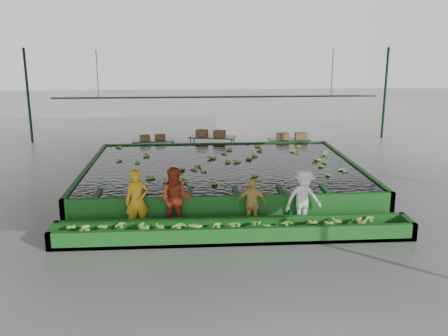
{
  "coord_description": "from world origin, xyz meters",
  "views": [
    {
      "loc": [
        -1.19,
        -16.48,
        5.38
      ],
      "look_at": [
        0.0,
        0.5,
        1.0
      ],
      "focal_mm": 40.0,
      "sensor_mm": 36.0,
      "label": 1
    }
  ],
  "objects": [
    {
      "name": "floating_bananas",
      "position": [
        0.0,
        2.3,
        0.85
      ],
      "size": [
        8.3,
        5.66,
        0.11
      ],
      "primitive_type": null,
      "color": "#8AC841",
      "rests_on": "tank_water"
    },
    {
      "name": "sorting_trough",
      "position": [
        0.0,
        -3.6,
        0.25
      ],
      "size": [
        10.0,
        1.0,
        0.5
      ],
      "primitive_type": null,
      "color": "#185A1B",
      "rests_on": "ground"
    },
    {
      "name": "worker_d",
      "position": [
        2.09,
        -2.8,
        0.89
      ],
      "size": [
        1.28,
        0.94,
        1.78
      ],
      "primitive_type": "imported",
      "rotation": [
        0.0,
        0.0,
        0.27
      ],
      "color": "white",
      "rests_on": "ground"
    },
    {
      "name": "box_stack_mid",
      "position": [
        -0.2,
        6.56,
        0.98
      ],
      "size": [
        1.43,
        0.76,
        0.3
      ],
      "primitive_type": null,
      "rotation": [
        0.0,
        0.0,
        -0.29
      ],
      "color": "#8C603D",
      "rests_on": "packing_table_mid"
    },
    {
      "name": "worker_a",
      "position": [
        -2.72,
        -2.8,
        0.92
      ],
      "size": [
        0.75,
        0.57,
        1.84
      ],
      "primitive_type": "imported",
      "rotation": [
        0.0,
        0.0,
        0.2
      ],
      "color": "gold",
      "rests_on": "ground"
    },
    {
      "name": "rail_hanger_right",
      "position": [
        5.0,
        5.0,
        4.0
      ],
      "size": [
        0.04,
        0.04,
        2.0
      ],
      "primitive_type": "cylinder",
      "color": "#59605B",
      "rests_on": "shed_roof"
    },
    {
      "name": "ground",
      "position": [
        0.0,
        0.0,
        0.0
      ],
      "size": [
        80.0,
        80.0,
        0.0
      ],
      "primitive_type": "plane",
      "color": "slate",
      "rests_on": "ground"
    },
    {
      "name": "packing_table_right",
      "position": [
        3.47,
        6.27,
        0.44
      ],
      "size": [
        1.95,
        0.85,
        0.87
      ],
      "primitive_type": null,
      "rotation": [
        0.0,
        0.0,
        0.04
      ],
      "color": "#59605B",
      "rests_on": "ground"
    },
    {
      "name": "worker_c",
      "position": [
        0.57,
        -2.8,
        0.77
      ],
      "size": [
        0.94,
        0.5,
        1.53
      ],
      "primitive_type": "imported",
      "rotation": [
        0.0,
        0.0,
        -0.15
      ],
      "color": "gold",
      "rests_on": "ground"
    },
    {
      "name": "tank_water",
      "position": [
        0.0,
        1.5,
        0.85
      ],
      "size": [
        9.7,
        7.7,
        0.0
      ],
      "primitive_type": "cube",
      "color": "black",
      "rests_on": "flotation_tank"
    },
    {
      "name": "shed_posts",
      "position": [
        0.0,
        0.0,
        2.5
      ],
      "size": [
        20.0,
        22.0,
        5.0
      ],
      "primitive_type": null,
      "color": "black",
      "rests_on": "ground"
    },
    {
      "name": "trough_bananas",
      "position": [
        0.0,
        -3.6,
        0.4
      ],
      "size": [
        9.27,
        0.62,
        0.12
      ],
      "primitive_type": null,
      "color": "#8AC841",
      "rests_on": "sorting_trough"
    },
    {
      "name": "box_stack_right",
      "position": [
        3.59,
        6.2,
        0.87
      ],
      "size": [
        1.4,
        0.41,
        0.3
      ],
      "primitive_type": null,
      "rotation": [
        0.0,
        0.0,
        0.01
      ],
      "color": "#8C603D",
      "rests_on": "packing_table_right"
    },
    {
      "name": "worker_b",
      "position": [
        -1.62,
        -2.8,
        0.94
      ],
      "size": [
        1.01,
        0.84,
        1.88
      ],
      "primitive_type": "imported",
      "rotation": [
        0.0,
        0.0,
        -0.15
      ],
      "color": "#A8351D",
      "rests_on": "ground"
    },
    {
      "name": "flotation_tank",
      "position": [
        0.0,
        1.5,
        0.45
      ],
      "size": [
        10.0,
        8.0,
        0.9
      ],
      "primitive_type": null,
      "color": "#185A1B",
      "rests_on": "ground"
    },
    {
      "name": "box_stack_left",
      "position": [
        -2.91,
        6.4,
        0.89
      ],
      "size": [
        1.2,
        0.6,
        0.25
      ],
      "primitive_type": null,
      "rotation": [
        0.0,
        0.0,
        0.25
      ],
      "color": "#8C603D",
      "rests_on": "packing_table_left"
    },
    {
      "name": "rail_hanger_left",
      "position": [
        -5.0,
        5.0,
        4.0
      ],
      "size": [
        0.04,
        0.04,
        2.0
      ],
      "primitive_type": "cylinder",
      "color": "#59605B",
      "rests_on": "shed_roof"
    },
    {
      "name": "packing_table_mid",
      "position": [
        -0.12,
        6.59,
        0.49
      ],
      "size": [
        2.3,
        1.35,
        0.98
      ],
      "primitive_type": null,
      "rotation": [
        0.0,
        0.0,
        -0.24
      ],
      "color": "#59605B",
      "rests_on": "ground"
    },
    {
      "name": "shed_roof",
      "position": [
        0.0,
        0.0,
        5.0
      ],
      "size": [
        20.0,
        22.0,
        0.04
      ],
      "primitive_type": "cube",
      "color": "gray",
      "rests_on": "shed_posts"
    },
    {
      "name": "cableway_rail",
      "position": [
        0.0,
        5.0,
        3.0
      ],
      "size": [
        0.08,
        0.08,
        14.0
      ],
      "primitive_type": "cylinder",
      "color": "#59605B",
      "rests_on": "shed_roof"
    },
    {
      "name": "packing_table_left",
      "position": [
        -2.87,
        6.35,
        0.44
      ],
      "size": [
        2.0,
        0.94,
        0.88
      ],
      "primitive_type": null,
      "rotation": [
        0.0,
        0.0,
        0.08
      ],
      "color": "#59605B",
      "rests_on": "ground"
    }
  ]
}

